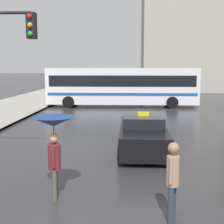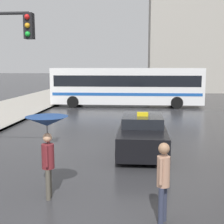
{
  "view_description": "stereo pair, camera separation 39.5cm",
  "coord_description": "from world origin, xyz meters",
  "px_view_note": "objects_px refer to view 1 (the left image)",
  "views": [
    {
      "loc": [
        1.36,
        -5.53,
        3.34
      ],
      "look_at": [
        0.56,
        7.74,
        1.4
      ],
      "focal_mm": 50.0,
      "sensor_mm": 36.0,
      "label": 1
    },
    {
      "loc": [
        1.76,
        -5.5,
        3.34
      ],
      "look_at": [
        0.56,
        7.74,
        1.4
      ],
      "focal_mm": 50.0,
      "sensor_mm": 36.0,
      "label": 2
    }
  ],
  "objects_px": {
    "taxi": "(143,134)",
    "city_bus": "(122,85)",
    "pedestrian_man": "(173,176)",
    "pedestrian_with_umbrella": "(54,133)"
  },
  "relations": [
    {
      "from": "pedestrian_with_umbrella",
      "to": "city_bus",
      "type": "bearing_deg",
      "value": -10.71
    },
    {
      "from": "city_bus",
      "to": "pedestrian_with_umbrella",
      "type": "bearing_deg",
      "value": 175.39
    },
    {
      "from": "taxi",
      "to": "pedestrian_with_umbrella",
      "type": "bearing_deg",
      "value": 63.66
    },
    {
      "from": "pedestrian_man",
      "to": "city_bus",
      "type": "bearing_deg",
      "value": -154.26
    },
    {
      "from": "pedestrian_with_umbrella",
      "to": "pedestrian_man",
      "type": "height_order",
      "value": "pedestrian_with_umbrella"
    },
    {
      "from": "city_bus",
      "to": "pedestrian_with_umbrella",
      "type": "relative_size",
      "value": 5.9
    },
    {
      "from": "pedestrian_with_umbrella",
      "to": "pedestrian_man",
      "type": "distance_m",
      "value": 3.06
    },
    {
      "from": "city_bus",
      "to": "pedestrian_man",
      "type": "bearing_deg",
      "value": -176.34
    },
    {
      "from": "taxi",
      "to": "city_bus",
      "type": "relative_size",
      "value": 0.38
    },
    {
      "from": "pedestrian_with_umbrella",
      "to": "pedestrian_man",
      "type": "relative_size",
      "value": 1.2
    }
  ]
}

